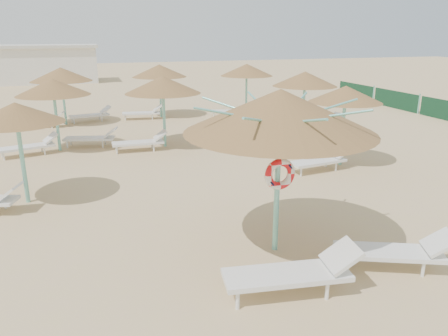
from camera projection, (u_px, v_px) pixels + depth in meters
name	position (u px, v px, depth m)	size (l,w,h in m)	color
ground	(279.00, 252.00, 8.91)	(120.00, 120.00, 0.00)	tan
main_palapa	(280.00, 112.00, 8.17)	(3.67, 3.67, 3.29)	#73C8B9
lounger_main_a	(296.00, 272.00, 7.40)	(2.39, 1.00, 0.84)	white
lounger_main_b	(397.00, 251.00, 8.19)	(2.19, 1.42, 0.77)	white
palapa_field	(172.00, 81.00, 18.37)	(15.05, 13.59, 2.72)	#73C8B9
service_hut	(49.00, 64.00, 38.41)	(8.40, 4.40, 3.25)	silver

